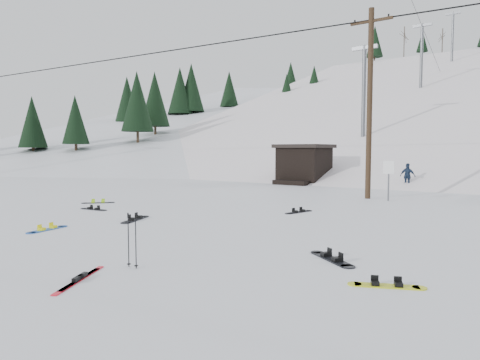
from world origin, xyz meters
The scene contains 20 objects.
ground centered at (0.00, 0.00, 0.00)m, with size 200.00×200.00×0.00m, color white.
ski_slope centered at (0.00, 55.00, -12.00)m, with size 60.00×75.00×45.00m, color white.
ridge_left centered at (-36.00, 48.00, -11.00)m, with size 34.00×85.00×38.00m, color white.
treeline_left centered at (-34.00, 40.00, 0.00)m, with size 20.00×64.00×10.00m, color black, non-canonical shape.
utility_pole centered at (2.00, 14.00, 4.68)m, with size 2.00×0.26×9.00m.
trail_sign centered at (3.10, 13.58, 1.27)m, with size 0.50×0.09×1.85m.
lift_hut centered at (-5.00, 20.94, 1.36)m, with size 3.40×4.10×2.75m.
lift_tower_near centered at (-4.00, 30.00, 7.86)m, with size 2.20×0.36×8.00m.
lift_tower_mid centered at (-4.00, 50.00, 14.36)m, with size 2.20×0.36×8.00m.
lift_tower_far centered at (-4.00, 70.00, 20.86)m, with size 2.20×0.36×8.00m.
hero_snowboard centered at (-2.87, 0.47, 0.03)m, with size 0.51×1.40×0.10m.
hero_skis centered at (2.22, -1.86, 0.03)m, with size 0.91×1.56×0.09m.
ski_poles centered at (2.33, -0.75, 0.56)m, with size 0.30×0.08×1.09m.
board_scatter_a centered at (-5.44, 3.88, 0.02)m, with size 1.35×0.38×0.09m.
board_scatter_b centered at (-2.16, 3.17, 0.03)m, with size 0.82×1.56×0.12m.
board_scatter_c centered at (-7.09, 5.29, 0.03)m, with size 1.03×1.13×0.10m.
board_scatter_d centered at (5.32, 2.13, 0.03)m, with size 1.31×1.02×0.11m.
board_scatter_e centered at (6.82, 0.99, 0.02)m, with size 1.21×0.69×0.09m.
board_scatter_f centered at (1.47, 7.92, 0.03)m, with size 0.53×1.39×0.10m.
skier_navy centered at (2.23, 20.35, 0.78)m, with size 0.91×0.38×1.56m, color #19273F.
Camera 1 is at (8.96, -6.31, 2.34)m, focal length 32.00 mm.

